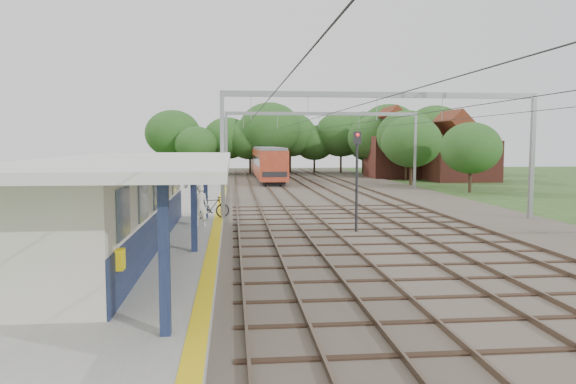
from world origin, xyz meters
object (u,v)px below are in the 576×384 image
train (264,160)px  bicycle (212,207)px  person (200,206)px  signal_post (357,167)px

train → bicycle: bearing=-97.1°
person → bicycle: bearing=-98.8°
bicycle → train: (5.10, 40.74, 1.12)m
bicycle → train: 41.07m
person → signal_post: bearing=174.2°
bicycle → signal_post: (6.95, -3.56, 2.23)m
signal_post → bicycle: bearing=146.4°
bicycle → signal_post: signal_post is taller
bicycle → signal_post: bearing=-133.5°
bicycle → person: bearing=155.1°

